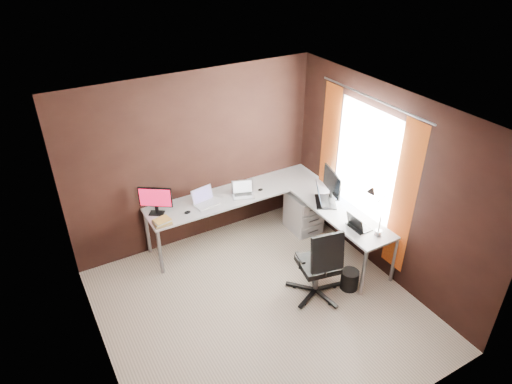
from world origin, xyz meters
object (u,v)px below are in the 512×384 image
laptop_white (205,200)px  book_stack (162,222)px  desk_lamp (375,206)px  monitor_right (332,183)px  drawer_pedestal (304,212)px  wastebasket (349,280)px  laptop_black_small (357,225)px  monitor_left (155,199)px  laptop_silver (243,192)px  office_chair (318,276)px  laptop_black_big (323,199)px

laptop_white → book_stack: laptop_white is taller
desk_lamp → book_stack: bearing=130.0°
monitor_right → book_stack: size_ratio=2.14×
drawer_pedestal → wastebasket: (-0.24, -1.39, -0.17)m
laptop_black_small → book_stack: size_ratio=1.25×
monitor_left → desk_lamp: desk_lamp is taller
monitor_right → wastebasket: bearing=172.6°
laptop_white → wastebasket: laptop_white is taller
drawer_pedestal → laptop_silver: size_ratio=1.67×
drawer_pedestal → desk_lamp: size_ratio=0.91×
monitor_left → office_chair: bearing=-15.5°
drawer_pedestal → laptop_silver: 1.05m
drawer_pedestal → laptop_black_big: size_ratio=1.26×
drawer_pedestal → laptop_white: (-1.46, 0.34, 0.48)m
book_stack → monitor_left: bearing=84.1°
laptop_white → laptop_black_small: (1.45, -1.50, -0.00)m
desk_lamp → wastebasket: size_ratio=2.49×
drawer_pedestal → laptop_white: size_ratio=1.66×
laptop_black_small → wastebasket: bearing=134.1°
wastebasket → monitor_left: bearing=135.8°
laptop_white → laptop_silver: bearing=-17.0°
monitor_left → wastebasket: bearing=-9.9°
wastebasket → book_stack: bearing=141.0°
monitor_right → desk_lamp: bearing=-171.6°
laptop_white → monitor_left: bearing=161.6°
laptop_white → desk_lamp: (1.51, -1.68, 0.37)m
drawer_pedestal → monitor_left: bearing=168.5°
monitor_left → laptop_white: size_ratio=1.08×
monitor_right → laptop_silver: monitor_right is taller
wastebasket → monitor_right: bearing=68.4°
laptop_black_big → desk_lamp: desk_lamp is taller
laptop_silver → desk_lamp: bearing=-40.4°
monitor_left → monitor_right: 2.41m
monitor_right → wastebasket: 1.34m
monitor_left → desk_lamp: 2.81m
monitor_right → wastebasket: (-0.39, -0.97, -0.84)m
laptop_silver → desk_lamp: (0.94, -1.61, 0.37)m
monitor_right → book_stack: 2.37m
book_stack → office_chair: office_chair is taller
book_stack → wastebasket: bearing=-39.0°
office_chair → book_stack: bearing=147.2°
laptop_white → laptop_black_big: 1.64m
laptop_black_small → laptop_black_big: bearing=0.5°
laptop_white → book_stack: bearing=-174.9°
laptop_black_small → book_stack: bearing=58.0°
wastebasket → laptop_silver: bearing=111.5°
laptop_white → desk_lamp: desk_lamp is taller
monitor_left → laptop_white: bearing=26.1°
monitor_right → laptop_silver: (-1.04, 0.69, -0.20)m
laptop_white → desk_lamp: bearing=-58.3°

